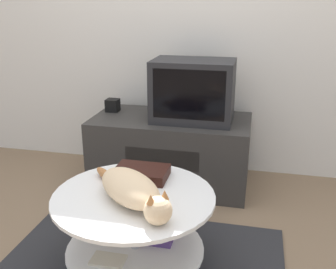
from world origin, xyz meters
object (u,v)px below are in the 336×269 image
at_px(dvd_box, 141,173).
at_px(speaker, 113,105).
at_px(tv, 193,91).
at_px(cat, 133,190).

bearing_deg(dvd_box, speaker, 118.12).
bearing_deg(tv, cat, -94.11).
xyz_separation_m(tv, dvd_box, (-0.12, -0.85, -0.24)).
height_order(speaker, dvd_box, speaker).
xyz_separation_m(tv, speaker, (-0.62, 0.09, -0.16)).
xyz_separation_m(speaker, cat, (0.54, -1.20, -0.04)).
height_order(speaker, cat, speaker).
bearing_deg(speaker, cat, -65.68).
distance_m(dvd_box, cat, 0.26).
bearing_deg(speaker, tv, -8.60).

